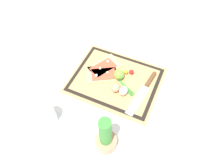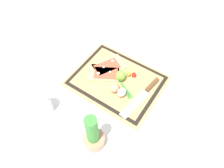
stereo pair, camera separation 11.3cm
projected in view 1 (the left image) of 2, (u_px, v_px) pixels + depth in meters
ground_plane at (115, 81)px, 1.18m from camera, size 6.00×6.00×0.00m
cutting_board at (116, 80)px, 1.18m from camera, size 0.47×0.37×0.02m
pizza_slice_near at (105, 67)px, 1.21m from camera, size 0.18×0.20×0.02m
pizza_slice_far at (102, 74)px, 1.18m from camera, size 0.20×0.18×0.02m
knife at (147, 86)px, 1.13m from camera, size 0.07×0.29×0.02m
egg_brown at (116, 87)px, 1.11m from camera, size 0.04×0.05×0.04m
egg_pink at (123, 91)px, 1.10m from camera, size 0.04×0.05×0.04m
lime at (119, 75)px, 1.15m from camera, size 0.06×0.06×0.06m
cherry_tomato_red at (131, 72)px, 1.18m from camera, size 0.03×0.03×0.03m
cherry_tomato_yellow at (126, 72)px, 1.18m from camera, size 0.02×0.02×0.02m
scallion_bunch at (118, 78)px, 1.17m from camera, size 0.24×0.16×0.01m
herb_pot at (106, 138)px, 0.91m from camera, size 0.10×0.10×0.23m
sauce_jar at (48, 115)px, 1.01m from camera, size 0.08×0.08×0.11m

